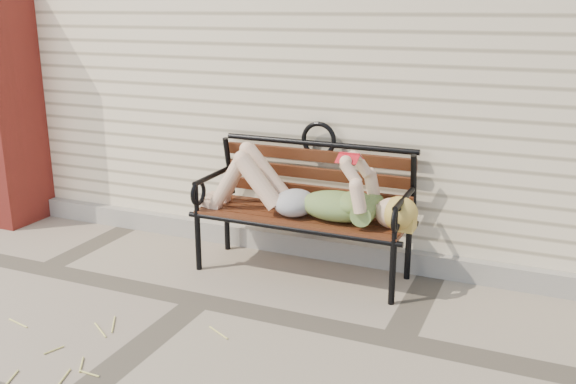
% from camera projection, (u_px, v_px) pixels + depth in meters
% --- Properties ---
extents(ground, '(80.00, 80.00, 0.00)m').
position_uv_depth(ground, '(200.00, 301.00, 3.99)').
color(ground, gray).
rests_on(ground, ground).
extents(house_wall, '(8.00, 4.00, 3.00)m').
position_uv_depth(house_wall, '(353.00, 33.00, 6.21)').
color(house_wall, beige).
rests_on(house_wall, ground).
extents(foundation_strip, '(8.00, 0.10, 0.15)m').
position_uv_depth(foundation_strip, '(266.00, 239.00, 4.82)').
color(foundation_strip, '#9A968B').
rests_on(foundation_strip, ground).
extents(garden_bench, '(1.55, 0.62, 1.00)m').
position_uv_depth(garden_bench, '(307.00, 191.00, 4.31)').
color(garden_bench, black).
rests_on(garden_bench, ground).
extents(reading_woman, '(1.46, 0.33, 0.46)m').
position_uv_depth(reading_woman, '(302.00, 191.00, 4.19)').
color(reading_woman, '#0B444F').
rests_on(reading_woman, ground).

